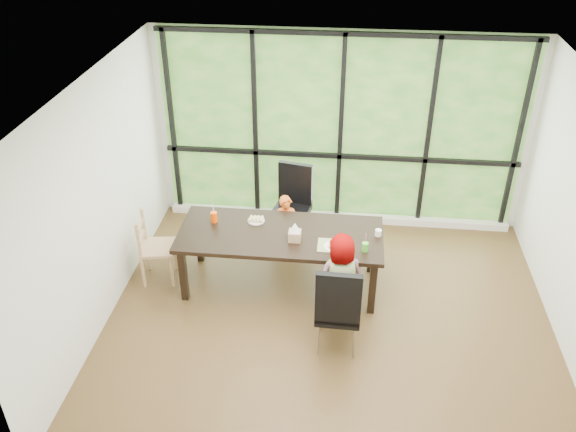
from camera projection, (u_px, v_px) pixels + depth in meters
The scene contains 23 objects.
ground at pixel (328, 319), 6.85m from camera, with size 5.00×5.00×0.00m, color black.
back_wall at pixel (341, 130), 8.05m from camera, with size 5.00×5.00×0.00m, color silver.
foliage_backdrop at pixel (341, 131), 8.04m from camera, with size 4.80×0.02×2.65m, color #244D19.
window_mullions at pixel (341, 132), 8.00m from camera, with size 4.80×0.06×2.65m, color black, non-canonical shape.
window_sill at pixel (336, 217), 8.65m from camera, with size 4.80×0.12×0.10m, color silver.
dining_table at pixel (281, 259), 7.21m from camera, with size 2.38×1.00×0.75m, color black.
chair_window_leather at pixel (291, 206), 7.94m from camera, with size 0.46×0.46×1.08m, color black.
chair_interior_leather at pixel (338, 305), 6.23m from camera, with size 0.46×0.46×1.08m, color black.
chair_end_beech at pixel (158, 248), 7.28m from camera, with size 0.42×0.40×0.90m, color #A17752.
child_toddler at pixel (286, 227), 7.68m from camera, with size 0.32×0.21×0.89m, color #D95919.
child_older at pixel (338, 279), 6.57m from camera, with size 0.55×0.36×1.12m, color slate.
placemat at pixel (335, 246), 6.78m from camera, with size 0.38×0.28×0.01m, color tan.
plate_far at pixel (256, 221), 7.23m from camera, with size 0.21×0.21×0.01m, color white.
plate_near at pixel (334, 247), 6.76m from camera, with size 0.24×0.24×0.01m, color white.
orange_cup at pixel (214, 217), 7.19m from camera, with size 0.08×0.08×0.13m, color #FF4C01.
green_cup at pixel (365, 247), 6.67m from camera, with size 0.07×0.07×0.11m, color #4CCE31.
white_mug at pixel (378, 233), 6.94m from camera, with size 0.08×0.08×0.08m, color white.
tissue_box at pixel (295, 236), 6.85m from camera, with size 0.14×0.14×0.12m, color tan.
crepe_rolls_far at pixel (256, 219), 7.21m from camera, with size 0.20×0.12×0.04m, color tan, non-canonical shape.
crepe_rolls_near at pixel (334, 245), 6.74m from camera, with size 0.15×0.12×0.04m, color tan, non-canonical shape.
straw_white at pixel (213, 210), 7.13m from camera, with size 0.01×0.01×0.20m, color white.
straw_pink at pixel (366, 240), 6.62m from camera, with size 0.01×0.01×0.20m, color pink.
tissue at pixel (295, 227), 6.79m from camera, with size 0.12×0.12×0.11m, color white.
Camera 1 is at (0.11, -5.24, 4.59)m, focal length 37.52 mm.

